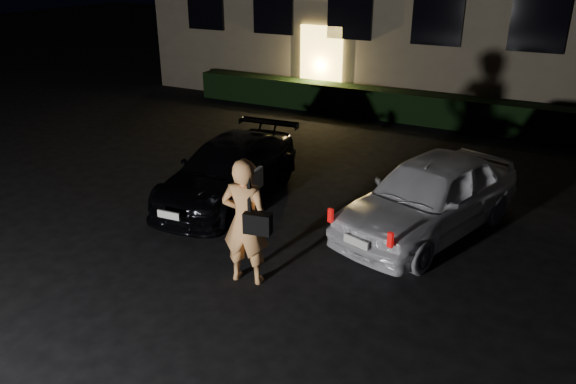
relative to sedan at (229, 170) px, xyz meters
The scene contains 5 objects.
ground 3.95m from the sedan, 59.21° to the right, with size 80.00×80.00×0.00m, color black.
hedge 7.42m from the sedan, 74.35° to the left, with size 15.00×0.70×0.85m, color black.
sedan is the anchor object (origin of this frame).
hatch 3.90m from the sedan, ahead, with size 2.77×4.31×1.37m.
man 3.17m from the sedan, 52.05° to the right, with size 0.86×0.58×1.93m.
Camera 1 is at (3.84, -5.25, 4.50)m, focal length 35.00 mm.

